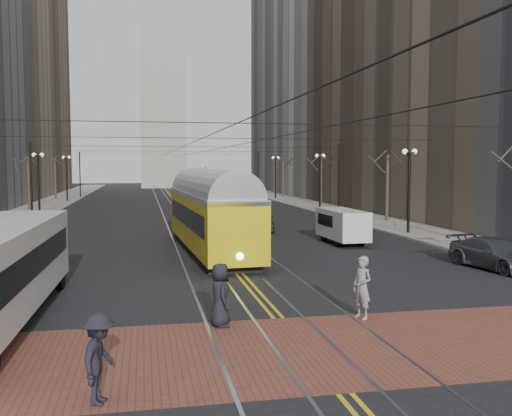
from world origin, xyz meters
name	(u,v)px	position (x,y,z in m)	size (l,w,h in m)	color
ground	(272,311)	(0.00, 0.00, 0.00)	(260.00, 260.00, 0.00)	black
sidewalk_left	(38,209)	(-15.00, 45.00, 0.07)	(5.00, 140.00, 0.15)	gray
sidewalk_right	(312,205)	(15.00, 45.00, 0.07)	(5.00, 140.00, 0.15)	gray
crosswalk_band	(305,349)	(0.00, -4.00, 0.01)	(25.00, 6.00, 0.01)	brown
streetcar_rails	(182,208)	(0.00, 45.00, 0.00)	(4.80, 130.00, 0.02)	gray
centre_lines	(182,208)	(0.00, 45.00, 0.01)	(0.42, 130.00, 0.01)	gold
building_left_far	(13,74)	(-25.50, 86.00, 20.00)	(16.00, 20.00, 40.00)	brown
building_right_mid	(396,61)	(25.50, 46.00, 17.00)	(16.00, 20.00, 34.00)	brown
building_right_midfar	(352,25)	(27.50, 66.00, 26.00)	(20.00, 20.00, 52.00)	#B8B6AD
building_right_far	(303,83)	(25.50, 86.00, 20.00)	(16.00, 20.00, 40.00)	slate
clock_tower	(161,11)	(0.00, 102.00, 35.96)	(12.00, 12.00, 66.00)	#B2AFA5
lamp_posts	(194,189)	(0.00, 28.75, 2.80)	(27.60, 57.20, 5.60)	black
street_trees	(188,186)	(0.00, 35.25, 2.80)	(31.68, 53.28, 5.60)	#382D23
trolley_wires	(188,176)	(0.00, 34.83, 3.77)	(25.96, 120.00, 6.60)	black
streetcar	(210,220)	(-0.50, 13.21, 1.76)	(2.77, 14.91, 3.51)	gold
rear_bus	(223,209)	(1.80, 24.83, 1.44)	(2.40, 11.06, 2.89)	silver
cargo_van	(342,227)	(7.73, 14.64, 1.04)	(1.80, 4.69, 2.08)	white
sedan_grey	(260,220)	(4.15, 22.27, 0.81)	(1.90, 4.73, 1.61)	#3D4044
sedan_parked	(495,254)	(11.80, 5.35, 0.70)	(1.97, 4.85, 1.41)	#3D3F44
pedestrian_a	(220,295)	(-1.92, -1.50, 0.96)	(0.93, 0.60, 1.90)	black
pedestrian_b	(362,287)	(2.57, -1.50, 1.00)	(0.72, 0.47, 1.97)	gray
pedestrian_d	(99,359)	(-5.04, -6.50, 0.94)	(1.20, 0.69, 1.86)	black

